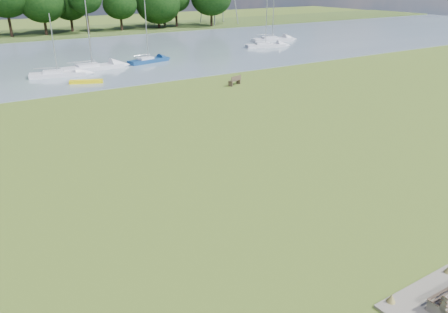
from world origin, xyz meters
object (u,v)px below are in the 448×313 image
riverbank_bench (235,80)px  sailboat_7 (57,73)px  sailboat_0 (272,38)px  kayak (86,82)px  sailboat_2 (148,59)px  sailboat_6 (92,66)px  sailboat_5 (265,44)px

riverbank_bench → sailboat_7: sailboat_7 is taller
riverbank_bench → sailboat_0: sailboat_0 is taller
kayak → sailboat_2: bearing=59.3°
riverbank_bench → kayak: 15.33m
kayak → sailboat_0: sailboat_0 is taller
riverbank_bench → sailboat_6: sailboat_6 is taller
riverbank_bench → sailboat_0: (23.29, 23.64, 0.03)m
sailboat_6 → sailboat_0: bearing=11.5°
sailboat_0 → sailboat_5: size_ratio=0.91×
sailboat_2 → sailboat_5: bearing=-5.6°
sailboat_5 → sailboat_7: (-32.51, -5.07, -0.04)m
sailboat_5 → sailboat_6: 28.42m
sailboat_0 → riverbank_bench: bearing=-122.5°
sailboat_6 → sailboat_7: 4.59m
riverbank_bench → sailboat_2: 16.46m
sailboat_2 → sailboat_6: sailboat_6 is taller
sailboat_6 → riverbank_bench: bearing=-59.5°
riverbank_bench → sailboat_2: bearing=79.1°
sailboat_6 → sailboat_7: (-4.31, -1.57, -0.06)m
kayak → sailboat_6: bearing=91.3°
riverbank_bench → sailboat_7: bearing=116.3°
riverbank_bench → sailboat_6: (-9.99, 15.37, 0.02)m
sailboat_7 → sailboat_0: bearing=28.3°
kayak → sailboat_0: size_ratio=0.40×
sailboat_0 → sailboat_5: sailboat_5 is taller
sailboat_0 → sailboat_6: (-33.28, -8.28, -0.01)m
kayak → sailboat_2: 12.51m
riverbank_bench → kayak: riverbank_bench is taller
kayak → sailboat_0: (35.84, 14.84, 0.30)m
sailboat_0 → sailboat_6: bearing=-154.0°
kayak → sailboat_6: 7.06m
kayak → sailboat_5: 32.37m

